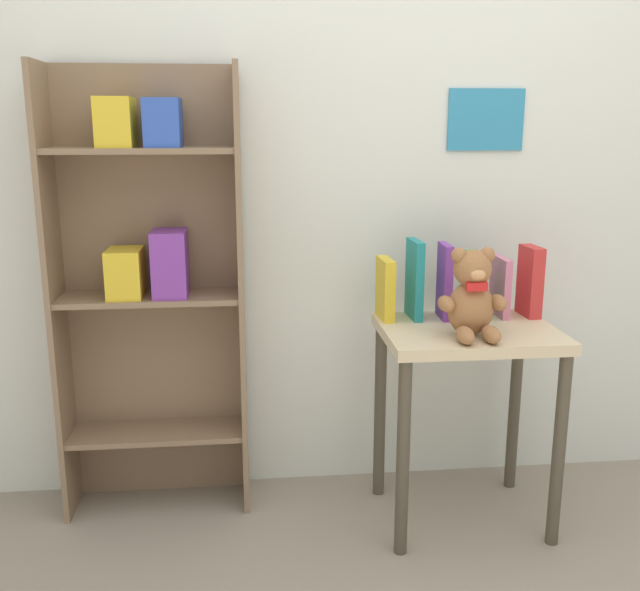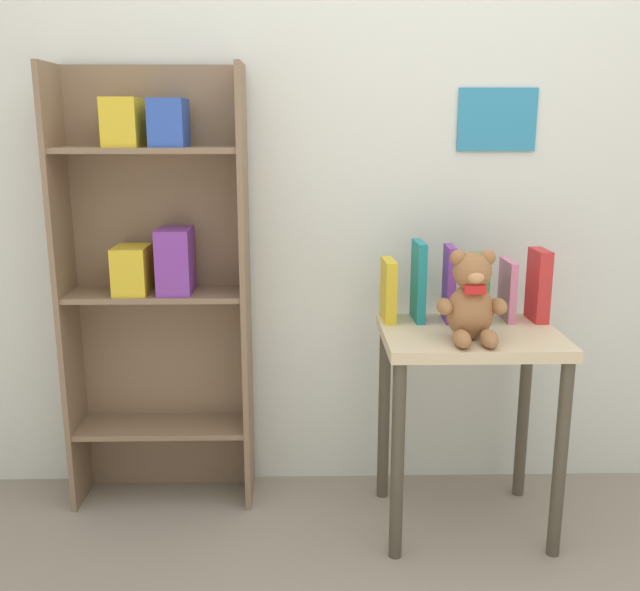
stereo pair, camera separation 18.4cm
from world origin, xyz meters
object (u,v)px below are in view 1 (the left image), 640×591
Objects in this scene: book_standing_yellow at (385,289)px; book_standing_red at (530,281)px; teddy_bear at (472,297)px; book_standing_teal at (414,279)px; book_standing_purple at (444,281)px; display_table at (467,365)px; bookshelf_side at (151,273)px; book_standing_pink at (500,287)px; book_standing_green at (473,285)px.

book_standing_red reaches higher than book_standing_yellow.
book_standing_teal is (-0.12, 0.23, 0.01)m from teddy_bear.
display_table is at bearing -66.36° from book_standing_purple.
book_standing_pink is at bearing -4.82° from bookshelf_side.
book_standing_yellow is at bearing 178.73° from book_standing_purple.
teddy_bear reaches higher than book_standing_yellow.
bookshelf_side reaches higher than book_standing_green.
display_table is at bearing -31.63° from book_standing_yellow.
teddy_bear is at bearing -48.47° from book_standing_yellow.
book_standing_pink is at bearing -2.48° from book_standing_yellow.
display_table is 2.83× the size of book_standing_red.
teddy_bear is 1.16× the size of book_standing_red.
book_standing_teal is at bearing 177.38° from book_standing_green.
book_standing_green is (0.19, -0.02, -0.02)m from book_standing_teal.
book_standing_purple reaches higher than display_table.
book_standing_purple is 1.13× the size of book_standing_green.
teddy_bear is 0.34m from book_standing_red.
book_standing_green is at bearing 178.82° from book_standing_red.
book_standing_teal is at bearing 175.66° from book_standing_red.
teddy_bear is at bearing -143.46° from book_standing_red.
book_standing_red is at bearing 27.06° from display_table.
book_standing_teal is (-0.15, 0.14, 0.25)m from display_table.
teddy_bear is (-0.02, -0.09, 0.25)m from display_table.
book_standing_purple is at bearing 111.32° from display_table.
book_standing_purple is (-0.05, 0.12, 0.25)m from display_table.
book_standing_purple is at bearing -5.86° from book_standing_yellow.
book_standing_yellow is 0.92× the size of book_standing_green.
book_standing_purple reaches higher than book_standing_green.
book_standing_green is 0.93× the size of book_standing_red.
book_standing_pink is (0.10, 0.01, -0.01)m from book_standing_green.
bookshelf_side is at bearing 175.31° from book_standing_pink.
teddy_bear is 1.24× the size of book_standing_green.
teddy_bear is 1.04× the size of book_standing_teal.
teddy_bear is 0.22m from book_standing_purple.
display_table is 2.68× the size of book_standing_purple.
book_standing_teal is 1.05× the size of book_standing_purple.
book_standing_red is (0.10, -0.01, 0.02)m from book_standing_pink.
book_standing_green reaches higher than book_standing_yellow.
book_standing_red reaches higher than book_standing_green.
book_standing_green is at bearing -6.04° from bookshelf_side.
display_table is 0.27m from book_standing_green.
book_standing_yellow reaches higher than display_table.
book_standing_purple is at bearing 177.72° from book_standing_red.
book_standing_pink is (1.16, -0.10, -0.05)m from bookshelf_side.
teddy_bear reaches higher than book_standing_red.
display_table is 3.30× the size of book_standing_yellow.
bookshelf_side is 1.06m from book_standing_green.
book_standing_teal is (0.10, 0.00, 0.03)m from book_standing_yellow.
teddy_bear is (0.98, -0.32, -0.03)m from bookshelf_side.
book_standing_pink is 0.10m from book_standing_red.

